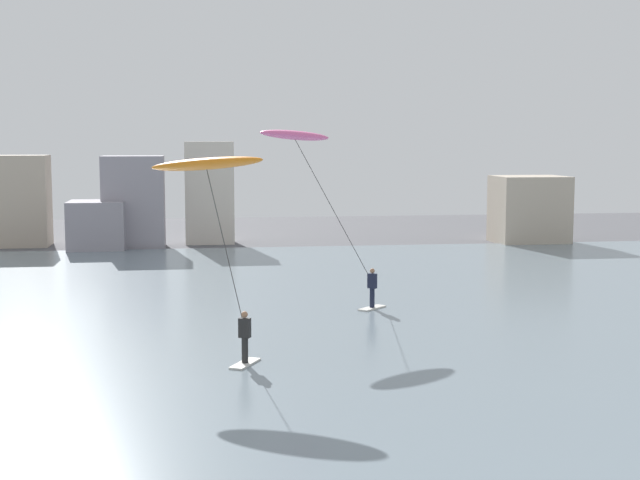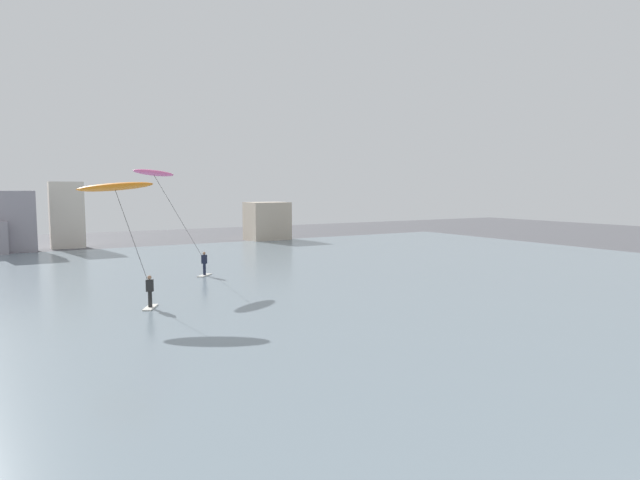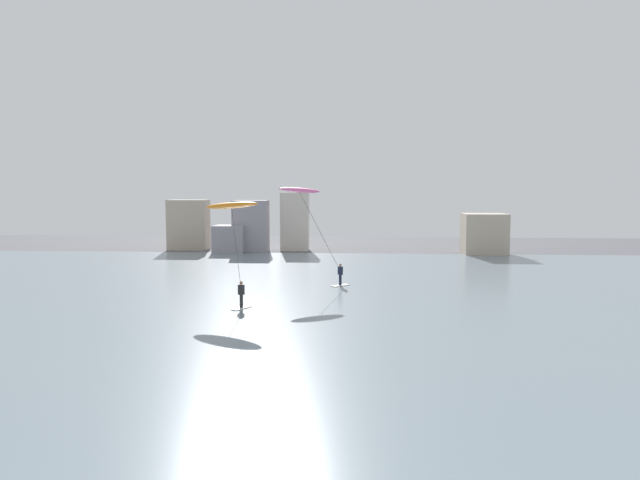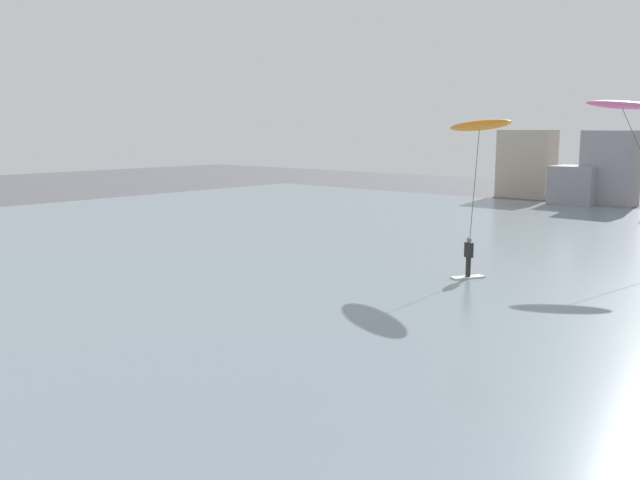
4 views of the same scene
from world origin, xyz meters
name	(u,v)px [view 1 (image 1 of 4)]	position (x,y,z in m)	size (l,w,h in m)	color
water_bay	(317,337)	(0.00, 31.15, 0.05)	(84.00, 52.00, 0.10)	slate
far_shore_buildings	(220,205)	(-2.55, 59.20, 2.65)	(38.37, 6.02, 6.76)	#B7A893
kitesurfer_pink	(302,151)	(0.13, 36.45, 6.48)	(5.36, 2.50, 7.30)	silver
kitesurfer_orange	(209,175)	(-3.70, 29.72, 5.78)	(4.04, 4.52, 6.45)	silver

